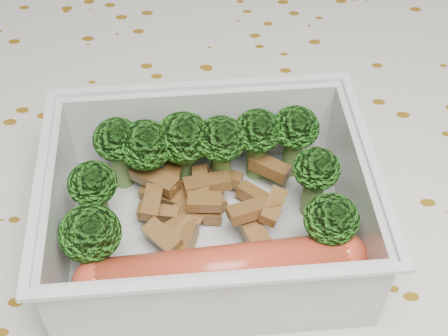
{
  "coord_description": "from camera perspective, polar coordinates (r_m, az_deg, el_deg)",
  "views": [
    {
      "loc": [
        0.01,
        -0.25,
        1.07
      ],
      "look_at": [
        0.01,
        0.0,
        0.78
      ],
      "focal_mm": 50.0,
      "sensor_mm": 36.0,
      "label": 1
    }
  ],
  "objects": [
    {
      "name": "dining_table",
      "position": [
        0.47,
        -1.16,
        -9.5
      ],
      "size": [
        1.4,
        0.9,
        0.75
      ],
      "color": "brown",
      "rests_on": "ground"
    },
    {
      "name": "tablecloth",
      "position": [
        0.43,
        -1.26,
        -5.93
      ],
      "size": [
        1.46,
        0.96,
        0.19
      ],
      "color": "silver",
      "rests_on": "dining_table"
    },
    {
      "name": "lunch_container",
      "position": [
        0.36,
        -1.33,
        -4.42
      ],
      "size": [
        0.19,
        0.16,
        0.06
      ],
      "color": "silver",
      "rests_on": "tablecloth"
    },
    {
      "name": "broccoli_florets",
      "position": [
        0.36,
        -2.22,
        0.25
      ],
      "size": [
        0.16,
        0.11,
        0.05
      ],
      "color": "#608C3F",
      "rests_on": "lunch_container"
    },
    {
      "name": "meat_pile",
      "position": [
        0.38,
        -1.99,
        -2.96
      ],
      "size": [
        0.1,
        0.08,
        0.03
      ],
      "color": "brown",
      "rests_on": "lunch_container"
    },
    {
      "name": "sausage",
      "position": [
        0.34,
        -0.18,
        -9.28
      ],
      "size": [
        0.16,
        0.04,
        0.03
      ],
      "color": "#BA3E25",
      "rests_on": "lunch_container"
    }
  ]
}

